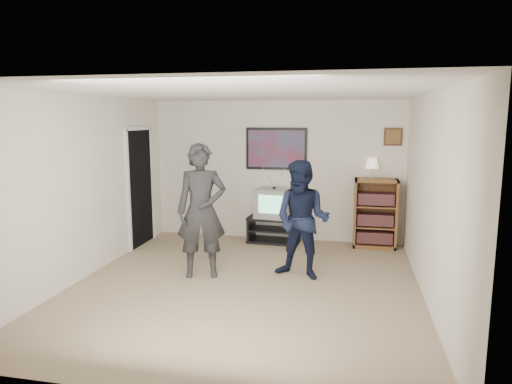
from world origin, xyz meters
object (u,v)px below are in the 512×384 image
at_px(person_tall, 202,211).
at_px(person_short, 302,220).
at_px(media_stand, 274,230).
at_px(crt_television, 274,203).
at_px(bookshelf, 375,213).

distance_m(person_tall, person_short, 1.39).
relative_size(media_stand, crt_television, 1.54).
xyz_separation_m(person_tall, person_short, (1.37, 0.21, -0.11)).
relative_size(bookshelf, person_tall, 0.63).
xyz_separation_m(bookshelf, person_short, (-1.06, -1.79, 0.23)).
distance_m(bookshelf, person_short, 2.09).
height_order(crt_television, person_short, person_short).
relative_size(media_stand, person_short, 0.57).
bearing_deg(crt_television, bookshelf, 9.20).
relative_size(crt_television, person_tall, 0.33).
bearing_deg(bookshelf, person_short, -120.60).
relative_size(media_stand, bookshelf, 0.80).
bearing_deg(person_tall, bookshelf, 22.07).
bearing_deg(crt_television, person_short, -60.90).
distance_m(crt_television, person_tall, 2.08).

